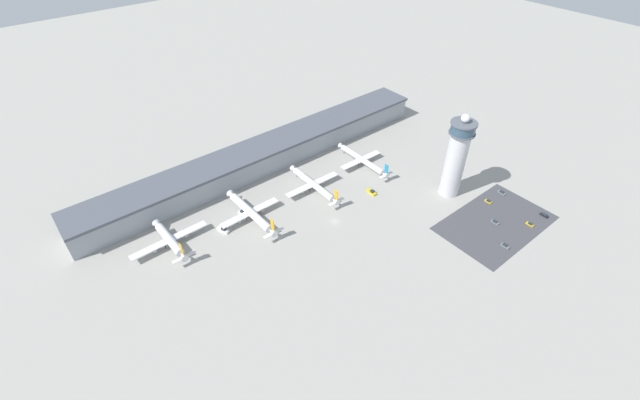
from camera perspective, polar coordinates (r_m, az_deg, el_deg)
The scene contains 17 objects.
ground_plane at distance 236.43m, azimuth 1.98°, elevation -2.88°, with size 1000.00×1000.00×0.00m, color #9E9B93.
terminal_building at distance 277.08m, azimuth -7.47°, elevation 5.93°, with size 240.71×25.00×15.54m.
control_tower at distance 253.42m, azimuth 17.71°, elevation 5.48°, with size 14.37×14.37×51.92m.
parking_lot_surface at distance 254.52m, azimuth 22.35°, elevation -2.83°, with size 64.00×40.00×0.01m, color #424247.
airplane_gate_alpha at distance 232.46m, azimuth -19.40°, elevation -5.04°, with size 41.29×34.30×13.68m.
airplane_gate_bravo at distance 237.88m, azimuth -9.22°, elevation -1.66°, with size 35.85×45.13×13.90m.
airplane_gate_charlie at distance 255.26m, azimuth -0.89°, elevation 2.10°, with size 36.68×44.22×12.50m.
airplane_gate_delta at distance 278.18m, azimuth 5.63°, elevation 5.36°, with size 31.34×45.17×11.94m.
service_truck_catering at distance 235.63m, azimuth -12.78°, elevation -3.90°, with size 4.77×7.65×2.97m.
service_truck_fuel at distance 256.93m, azimuth 6.88°, elevation 1.05°, with size 2.57×6.81×2.45m.
service_truck_baggage at distance 243.92m, azimuth -10.17°, elevation -1.72°, with size 4.24×7.02×2.90m.
car_navy_sedan at distance 254.06m, azimuth 22.30°, elevation -2.75°, with size 1.86×4.42×1.35m.
car_yellow_taxi at distance 241.55m, azimuth 23.45°, elevation -5.62°, with size 2.00×4.56×1.59m.
car_maroon_suv at distance 270.33m, azimuth 27.73°, elevation -1.80°, with size 1.84×4.67×1.55m.
car_silver_sedan at distance 260.49m, azimuth 26.21°, elevation -2.92°, with size 1.96×4.21×1.39m.
car_red_hatchback at distance 277.34m, azimuth 23.07°, elevation 0.92°, with size 2.05×4.84×1.48m.
car_blue_compact at distance 267.39m, azimuth 21.53°, elevation -0.18°, with size 2.00×4.12×1.36m.
Camera 1 is at (-116.59, -131.44, 158.20)m, focal length 24.00 mm.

